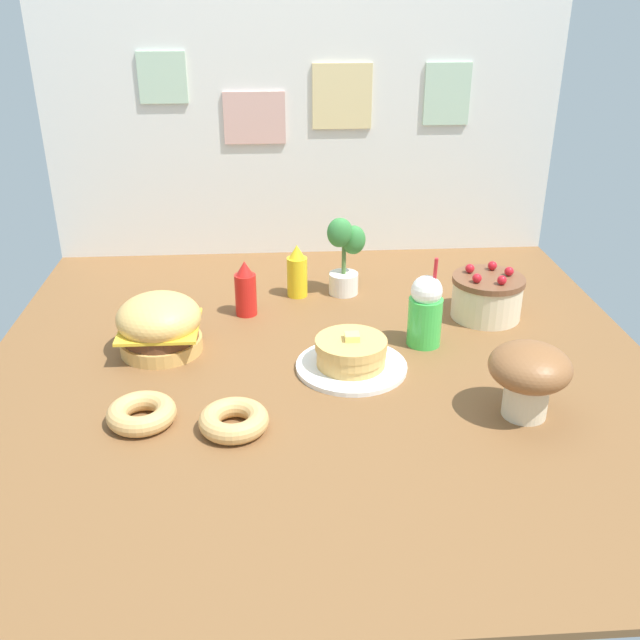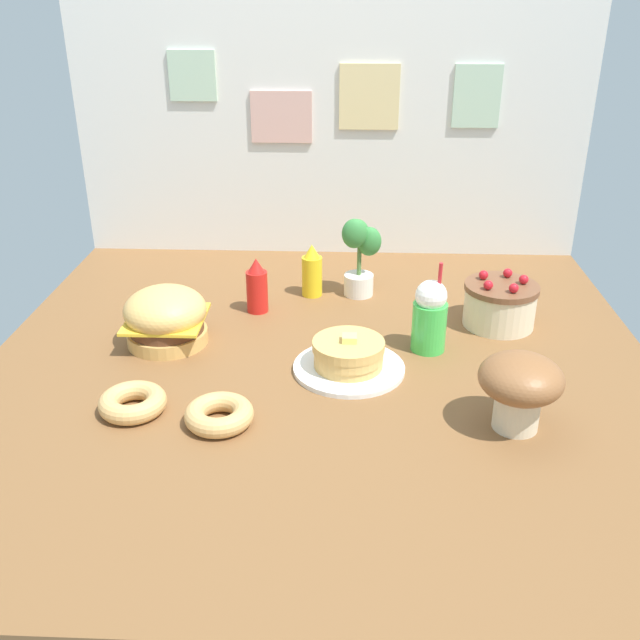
% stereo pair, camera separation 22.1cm
% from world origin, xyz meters
% --- Properties ---
extents(ground_plane, '(2.11, 2.09, 0.02)m').
position_xyz_m(ground_plane, '(0.00, 0.00, -0.01)').
color(ground_plane, brown).
extents(back_wall, '(2.11, 0.04, 1.06)m').
position_xyz_m(back_wall, '(0.00, 1.04, 0.54)').
color(back_wall, silver).
rests_on(back_wall, ground_plane).
extents(burger, '(0.27, 0.27, 0.19)m').
position_xyz_m(burger, '(-0.51, 0.13, 0.09)').
color(burger, '#DBA859').
rests_on(burger, ground_plane).
extents(pancake_stack, '(0.34, 0.34, 0.12)m').
position_xyz_m(pancake_stack, '(0.09, -0.03, 0.04)').
color(pancake_stack, white).
rests_on(pancake_stack, ground_plane).
extents(layer_cake, '(0.25, 0.25, 0.18)m').
position_xyz_m(layer_cake, '(0.61, 0.31, 0.08)').
color(layer_cake, beige).
rests_on(layer_cake, ground_plane).
extents(ketchup_bottle, '(0.08, 0.08, 0.20)m').
position_xyz_m(ketchup_bottle, '(-0.24, 0.39, 0.09)').
color(ketchup_bottle, red).
rests_on(ketchup_bottle, ground_plane).
extents(mustard_bottle, '(0.08, 0.08, 0.20)m').
position_xyz_m(mustard_bottle, '(-0.05, 0.55, 0.09)').
color(mustard_bottle, yellow).
rests_on(mustard_bottle, ground_plane).
extents(cream_soda_cup, '(0.11, 0.11, 0.30)m').
position_xyz_m(cream_soda_cup, '(0.35, 0.12, 0.12)').
color(cream_soda_cup, green).
rests_on(cream_soda_cup, ground_plane).
extents(donut_pink_glaze, '(0.19, 0.19, 0.06)m').
position_xyz_m(donut_pink_glaze, '(-0.51, -0.29, 0.03)').
color(donut_pink_glaze, tan).
rests_on(donut_pink_glaze, ground_plane).
extents(donut_chocolate, '(0.19, 0.19, 0.06)m').
position_xyz_m(donut_chocolate, '(-0.26, -0.34, 0.03)').
color(donut_chocolate, tan).
rests_on(donut_chocolate, ground_plane).
extents(potted_plant, '(0.15, 0.12, 0.31)m').
position_xyz_m(potted_plant, '(0.13, 0.56, 0.17)').
color(potted_plant, white).
rests_on(potted_plant, ground_plane).
extents(mushroom_stool, '(0.22, 0.22, 0.21)m').
position_xyz_m(mushroom_stool, '(0.54, -0.32, 0.13)').
color(mushroom_stool, beige).
rests_on(mushroom_stool, ground_plane).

